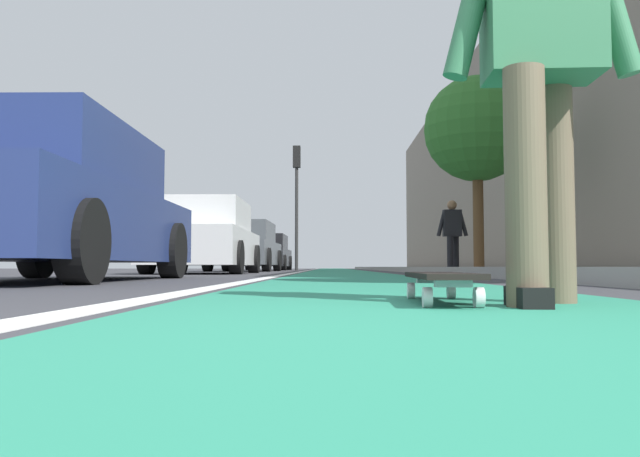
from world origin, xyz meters
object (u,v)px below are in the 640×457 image
parked_car_mid (206,239)px  parked_car_far (245,247)px  skater_person (540,47)px  street_tree_mid (477,130)px  pedestrian_distant (452,231)px  parked_car_near (54,207)px  skateboard (441,278)px  parked_car_end (265,253)px  traffic_light (297,185)px

parked_car_mid → parked_car_far: parked_car_far is taller
skater_person → parked_car_far: skater_person is taller
street_tree_mid → pedestrian_distant: street_tree_mid is taller
parked_car_near → parked_car_mid: size_ratio=1.06×
parked_car_mid → pedestrian_distant: size_ratio=2.51×
parked_car_far → pedestrian_distant: bearing=-130.2°
skateboard → parked_car_end: 24.19m
parked_car_near → skateboard: bearing=-140.3°
parked_car_mid → street_tree_mid: size_ratio=1.04×
parked_car_far → street_tree_mid: 8.79m
parked_car_far → pedestrian_distant: size_ratio=2.70×
parked_car_near → street_tree_mid: street_tree_mid is taller
parked_car_far → parked_car_end: parked_car_far is taller
parked_car_near → traffic_light: 17.37m
skateboard → parked_car_near: (3.76, 3.12, 0.63)m
skateboard → skater_person: (-0.15, -0.35, 0.84)m
skateboard → traffic_light: bearing=4.3°
skateboard → parked_car_mid: size_ratio=0.20×
pedestrian_distant → street_tree_mid: bearing=-173.6°
parked_car_mid → traffic_light: 10.80m
parked_car_end → street_tree_mid: size_ratio=1.11×
parked_car_far → pedestrian_distant: (-4.60, -5.45, 0.24)m
parked_car_near → skater_person: bearing=-138.5°
parked_car_far → parked_car_end: (6.99, 0.08, -0.03)m
parked_car_near → parked_car_mid: 6.70m
parked_car_mid → skateboard: bearing=-164.4°
parked_car_near → parked_car_end: (20.23, -0.06, -0.02)m
parked_car_near → parked_car_end: 20.23m
skater_person → traffic_light: bearing=5.2°
parked_car_mid → skater_person: bearing=-162.9°
street_tree_mid → pedestrian_distant: size_ratio=2.42×
parked_car_mid → traffic_light: (10.44, -1.34, 2.46)m
parked_car_near → parked_car_far: bearing=-0.6°
skater_person → parked_car_mid: bearing=17.1°
skater_person → pedestrian_distant: size_ratio=0.97×
skateboard → parked_car_end: bearing=7.3°
parked_car_end → parked_car_mid: bearing=-179.4°
skater_person → pedestrian_distant: 12.73m
traffic_light → pedestrian_distant: size_ratio=2.72×
parked_car_mid → street_tree_mid: bearing=-87.9°
skateboard → traffic_light: traffic_light is taller
street_tree_mid → pedestrian_distant: bearing=6.4°
street_tree_mid → skateboard: bearing=165.9°
parked_car_end → street_tree_mid: bearing=-156.7°
parked_car_near → parked_car_end: parked_car_near is taller
parked_car_near → parked_car_mid: parked_car_near is taller
skateboard → parked_car_far: (17.01, 2.98, 0.64)m
pedestrian_distant → parked_car_far: bearing=49.8°
traffic_light → pedestrian_distant: traffic_light is taller
street_tree_mid → pedestrian_distant: 2.67m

